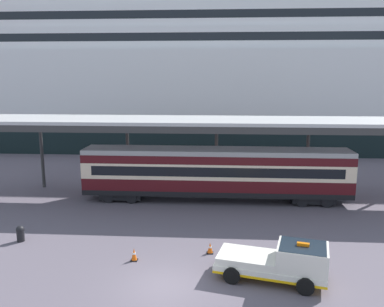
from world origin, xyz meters
name	(u,v)px	position (x,y,z in m)	size (l,w,h in m)	color
ground_plane	(164,286)	(0.00, 0.00, 0.00)	(400.00, 400.00, 0.00)	#5A525D
cruise_ship	(304,60)	(15.28, 45.78, 11.88)	(138.56, 30.35, 36.02)	black
platform_canopy	(217,123)	(2.28, 13.58, 6.07)	(37.73, 5.66, 6.35)	#B6B6B6
train_carriage	(216,172)	(2.28, 13.15, 2.30)	(20.37, 2.81, 4.11)	black
service_truck	(282,261)	(5.49, 0.91, 0.99)	(5.53, 3.18, 2.02)	silver
traffic_cone_near	(134,254)	(-1.94, 2.50, 0.34)	(0.36, 0.36, 0.69)	black
traffic_cone_mid	(210,248)	(2.05, 3.65, 0.30)	(0.36, 0.36, 0.62)	black
quay_bollard	(20,233)	(-9.15, 4.54, 0.52)	(0.48, 0.48, 0.96)	black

